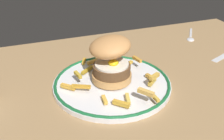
# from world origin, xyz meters

# --- Properties ---
(ground_plane) EXTENTS (1.35, 0.80, 0.04)m
(ground_plane) POSITION_xyz_m (0.00, 0.00, -0.02)
(ground_plane) COLOR #9C784E
(dinner_plate) EXTENTS (0.30, 0.30, 0.02)m
(dinner_plate) POSITION_xyz_m (0.06, 0.05, 0.01)
(dinner_plate) COLOR silver
(dinner_plate) RESTS_ON ground_plane
(burger) EXTENTS (0.11, 0.11, 0.11)m
(burger) POSITION_xyz_m (0.06, 0.06, 0.07)
(burger) COLOR tan
(burger) RESTS_ON dinner_plate
(fries_pile) EXTENTS (0.23, 0.27, 0.03)m
(fries_pile) POSITION_xyz_m (0.07, 0.04, 0.03)
(fries_pile) COLOR gold
(fries_pile) RESTS_ON dinner_plate
(spoon) EXTENTS (0.09, 0.12, 0.01)m
(spoon) POSITION_xyz_m (0.44, 0.25, 0.00)
(spoon) COLOR silver
(spoon) RESTS_ON ground_plane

